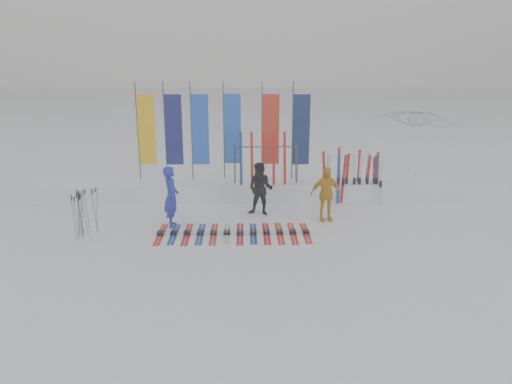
{
  "coord_description": "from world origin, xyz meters",
  "views": [
    {
      "loc": [
        -0.14,
        -11.55,
        4.65
      ],
      "look_at": [
        0.2,
        1.6,
        1.0
      ],
      "focal_mm": 35.0,
      "sensor_mm": 36.0,
      "label": 1
    }
  ],
  "objects_px": {
    "person_black": "(260,189)",
    "person_yellow": "(326,194)",
    "ski_row": "(234,233)",
    "person_blue": "(171,197)",
    "tent_canopy": "(411,148)",
    "ski_rack": "(266,159)"
  },
  "relations": [
    {
      "from": "ski_row",
      "to": "tent_canopy",
      "type": "bearing_deg",
      "value": 37.4
    },
    {
      "from": "tent_canopy",
      "to": "ski_rack",
      "type": "distance_m",
      "value": 5.49
    },
    {
      "from": "ski_row",
      "to": "person_blue",
      "type": "bearing_deg",
      "value": 158.31
    },
    {
      "from": "person_yellow",
      "to": "tent_canopy",
      "type": "bearing_deg",
      "value": 37.33
    },
    {
      "from": "person_yellow",
      "to": "ski_row",
      "type": "bearing_deg",
      "value": -165.36
    },
    {
      "from": "person_blue",
      "to": "person_yellow",
      "type": "relative_size",
      "value": 1.09
    },
    {
      "from": "ski_rack",
      "to": "ski_row",
      "type": "bearing_deg",
      "value": -107.33
    },
    {
      "from": "tent_canopy",
      "to": "ski_rack",
      "type": "bearing_deg",
      "value": -163.2
    },
    {
      "from": "person_yellow",
      "to": "ski_rack",
      "type": "xyz_separation_m",
      "value": [
        -1.63,
        2.09,
        0.6
      ]
    },
    {
      "from": "person_yellow",
      "to": "ski_row",
      "type": "height_order",
      "value": "person_yellow"
    },
    {
      "from": "person_blue",
      "to": "person_yellow",
      "type": "distance_m",
      "value": 4.36
    },
    {
      "from": "person_blue",
      "to": "person_yellow",
      "type": "xyz_separation_m",
      "value": [
        4.34,
        0.41,
        -0.07
      ]
    },
    {
      "from": "person_blue",
      "to": "tent_canopy",
      "type": "relative_size",
      "value": 0.54
    },
    {
      "from": "tent_canopy",
      "to": "person_black",
      "type": "bearing_deg",
      "value": -150.3
    },
    {
      "from": "person_black",
      "to": "person_yellow",
      "type": "relative_size",
      "value": 1.01
    },
    {
      "from": "ski_row",
      "to": "ski_rack",
      "type": "bearing_deg",
      "value": 72.67
    },
    {
      "from": "person_blue",
      "to": "ski_rack",
      "type": "distance_m",
      "value": 3.73
    },
    {
      "from": "tent_canopy",
      "to": "ski_row",
      "type": "xyz_separation_m",
      "value": [
        -6.25,
        -4.78,
        -1.4
      ]
    },
    {
      "from": "tent_canopy",
      "to": "ski_rack",
      "type": "xyz_separation_m",
      "value": [
        -5.25,
        -1.59,
        -0.05
      ]
    },
    {
      "from": "person_blue",
      "to": "ski_rack",
      "type": "height_order",
      "value": "ski_rack"
    },
    {
      "from": "person_black",
      "to": "person_blue",
      "type": "bearing_deg",
      "value": -140.74
    },
    {
      "from": "person_blue",
      "to": "ski_rack",
      "type": "bearing_deg",
      "value": -57.41
    }
  ]
}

